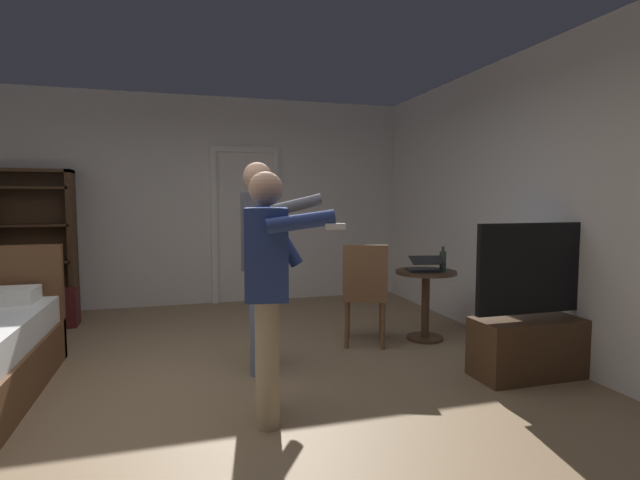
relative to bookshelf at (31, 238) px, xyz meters
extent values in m
plane|color=#997A56|center=(1.91, -3.11, -0.96)|extent=(7.21, 7.21, 0.00)
cube|color=silver|center=(1.91, 0.23, 0.43)|extent=(5.99, 0.12, 2.78)
cube|color=silver|center=(4.85, -3.11, 0.43)|extent=(0.12, 6.80, 2.78)
cube|color=white|center=(2.16, 0.15, 0.07)|extent=(0.08, 0.08, 2.05)
cube|color=white|center=(3.01, 0.15, 0.07)|extent=(0.08, 0.08, 2.05)
cube|color=white|center=(2.59, 0.15, 1.13)|extent=(0.93, 0.08, 0.08)
cube|color=white|center=(0.32, -2.08, -0.33)|extent=(0.50, 0.34, 0.12)
cube|color=#4C331E|center=(0.46, -0.03, -0.07)|extent=(0.06, 0.32, 1.77)
cube|color=#4C331E|center=(0.00, -0.03, 0.79)|extent=(0.97, 0.32, 0.04)
cube|color=#4C331E|center=(0.00, 0.12, -0.07)|extent=(0.97, 0.02, 1.77)
cube|color=#4C331E|center=(0.00, -0.03, -0.73)|extent=(0.91, 0.32, 0.03)
cylinder|color=#74A0B4|center=(0.08, -0.03, -0.67)|extent=(0.05, 0.05, 0.09)
cube|color=#4C331E|center=(0.00, -0.03, -0.29)|extent=(0.91, 0.32, 0.03)
cube|color=#4C331E|center=(0.00, -0.03, 0.15)|extent=(0.91, 0.32, 0.03)
cube|color=#4C331E|center=(0.00, -0.03, 0.59)|extent=(0.91, 0.32, 0.03)
cube|color=#4C331E|center=(4.49, -3.36, -0.72)|extent=(1.12, 0.40, 0.47)
cube|color=black|center=(4.49, -3.38, -0.08)|extent=(1.23, 0.05, 0.71)
cube|color=#4A76B4|center=(4.49, -3.35, -0.08)|extent=(1.17, 0.01, 0.65)
cylinder|color=#4C331E|center=(4.08, -2.20, -0.62)|extent=(0.08, 0.08, 0.67)
cylinder|color=#4C331E|center=(4.08, -2.20, -0.94)|extent=(0.36, 0.36, 0.03)
cylinder|color=#4C331E|center=(4.08, -2.20, -0.27)|extent=(0.60, 0.60, 0.03)
cube|color=black|center=(4.05, -2.20, -0.24)|extent=(0.36, 0.28, 0.02)
cube|color=black|center=(4.02, -2.32, -0.13)|extent=(0.35, 0.26, 0.07)
cube|color=navy|center=(4.02, -2.31, -0.13)|extent=(0.32, 0.22, 0.05)
cylinder|color=#2F3C25|center=(4.22, -2.28, -0.16)|extent=(0.06, 0.06, 0.20)
cylinder|color=#2F3C25|center=(4.22, -2.28, -0.03)|extent=(0.03, 0.03, 0.05)
cylinder|color=brown|center=(3.66, -2.07, -0.73)|extent=(0.04, 0.04, 0.45)
cylinder|color=brown|center=(3.34, -1.95, -0.73)|extent=(0.04, 0.04, 0.45)
cylinder|color=brown|center=(3.54, -2.38, -0.73)|extent=(0.04, 0.04, 0.45)
cylinder|color=brown|center=(3.22, -2.26, -0.73)|extent=(0.04, 0.04, 0.45)
cube|color=brown|center=(3.44, -2.17, -0.49)|extent=(0.54, 0.54, 0.04)
cube|color=brown|center=(3.38, -2.32, -0.22)|extent=(0.41, 0.19, 0.50)
cylinder|color=tan|center=(2.26, -3.40, -0.56)|extent=(0.15, 0.15, 0.80)
cylinder|color=tan|center=(2.22, -3.63, -0.56)|extent=(0.15, 0.15, 0.80)
cube|color=navy|center=(2.24, -3.52, 0.12)|extent=(0.33, 0.47, 0.56)
sphere|color=tan|center=(2.24, -3.52, 0.52)|extent=(0.22, 0.22, 0.22)
cylinder|color=navy|center=(2.37, -3.30, 0.22)|extent=(0.33, 0.14, 0.46)
cylinder|color=navy|center=(2.40, -3.79, 0.33)|extent=(0.42, 0.16, 0.14)
cube|color=white|center=(2.59, -3.84, 0.30)|extent=(0.12, 0.06, 0.04)
cylinder|color=slate|center=(2.35, -2.50, -0.53)|extent=(0.15, 0.15, 0.86)
cylinder|color=slate|center=(2.31, -2.72, -0.53)|extent=(0.15, 0.15, 0.86)
cube|color=#4C4C56|center=(2.33, -2.61, 0.21)|extent=(0.32, 0.43, 0.61)
sphere|color=tan|center=(2.33, -2.61, 0.64)|extent=(0.23, 0.23, 0.23)
cylinder|color=#4C4C56|center=(2.45, -2.41, 0.32)|extent=(0.35, 0.14, 0.49)
cylinder|color=#4C4C56|center=(2.54, -2.87, 0.40)|extent=(0.51, 0.17, 0.20)
cube|color=white|center=(2.78, -2.94, 0.34)|extent=(0.12, 0.05, 0.04)
cube|color=#4C1919|center=(0.37, -0.62, -0.75)|extent=(0.46, 0.30, 0.41)
camera|label=1|loc=(1.72, -6.52, 0.46)|focal=27.22mm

